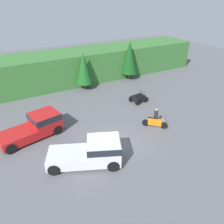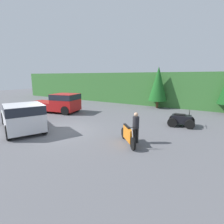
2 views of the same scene
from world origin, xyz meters
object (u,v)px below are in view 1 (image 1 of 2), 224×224
at_px(quad_atv, 138,98).
at_px(pickup_truck_second, 92,152).
at_px(pickup_truck_red, 36,125).
at_px(dirt_bike, 155,123).
at_px(rider_person, 156,116).

bearing_deg(quad_atv, pickup_truck_second, -150.38).
xyz_separation_m(pickup_truck_red, quad_atv, (11.80, 1.17, -0.54)).
height_order(pickup_truck_red, dirt_bike, pickup_truck_red).
relative_size(pickup_truck_second, quad_atv, 2.82).
xyz_separation_m(dirt_bike, quad_atv, (1.85, 5.25, -0.02)).
xyz_separation_m(dirt_bike, rider_person, (0.32, 0.31, 0.46)).
bearing_deg(rider_person, pickup_truck_red, -172.78).
xyz_separation_m(quad_atv, rider_person, (-1.52, -4.94, 0.48)).
height_order(dirt_bike, rider_person, rider_person).
bearing_deg(pickup_truck_red, quad_atv, -6.09).
relative_size(quad_atv, rider_person, 1.16).
xyz_separation_m(pickup_truck_red, dirt_bike, (9.95, -4.08, -0.52)).
bearing_deg(pickup_truck_red, rider_person, -31.88).
height_order(pickup_truck_red, rider_person, pickup_truck_red).
bearing_deg(dirt_bike, quad_atv, 116.90).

